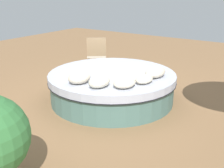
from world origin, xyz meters
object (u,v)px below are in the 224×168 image
at_px(throw_pillow_4, 155,72).
at_px(patio_chair, 96,52).
at_px(throw_pillow_2, 124,83).
at_px(throw_pillow_1, 99,82).
at_px(throw_pillow_3, 144,79).
at_px(round_bed, 112,86).
at_px(throw_pillow_0, 79,77).

height_order(throw_pillow_4, patio_chair, patio_chair).
height_order(throw_pillow_2, throw_pillow_4, throw_pillow_4).
bearing_deg(throw_pillow_1, throw_pillow_3, -40.36).
height_order(round_bed, throw_pillow_4, throw_pillow_4).
height_order(throw_pillow_3, patio_chair, patio_chair).
distance_m(round_bed, throw_pillow_4, 0.97).
bearing_deg(patio_chair, throw_pillow_3, -72.83).
height_order(round_bed, throw_pillow_0, throw_pillow_0).
bearing_deg(patio_chair, throw_pillow_0, -96.73).
distance_m(throw_pillow_2, patio_chair, 3.05).
bearing_deg(throw_pillow_4, throw_pillow_1, 152.87).
bearing_deg(throw_pillow_4, patio_chair, 62.54).
distance_m(round_bed, patio_chair, 2.18).
xyz_separation_m(round_bed, throw_pillow_4, (0.26, -0.85, 0.39)).
xyz_separation_m(round_bed, throw_pillow_2, (-0.58, -0.66, 0.38)).
distance_m(throw_pillow_3, patio_chair, 2.93).
bearing_deg(throw_pillow_4, throw_pillow_2, 167.45).
bearing_deg(round_bed, throw_pillow_2, -131.26).
distance_m(throw_pillow_1, throw_pillow_4, 1.22).
height_order(throw_pillow_2, throw_pillow_3, throw_pillow_2).
bearing_deg(throw_pillow_2, throw_pillow_1, 123.50).
relative_size(throw_pillow_2, patio_chair, 0.47).
relative_size(throw_pillow_0, throw_pillow_4, 0.86).
relative_size(round_bed, patio_chair, 2.67).
xyz_separation_m(throw_pillow_0, throw_pillow_3, (0.67, -0.98, -0.03)).
relative_size(throw_pillow_2, throw_pillow_4, 0.85).
xyz_separation_m(throw_pillow_0, throw_pillow_2, (0.27, -0.80, -0.02)).
relative_size(throw_pillow_0, patio_chair, 0.48).
bearing_deg(throw_pillow_2, patio_chair, 46.73).
distance_m(round_bed, throw_pillow_1, 0.96).
relative_size(round_bed, throw_pillow_2, 5.67).
height_order(throw_pillow_0, throw_pillow_1, throw_pillow_0).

